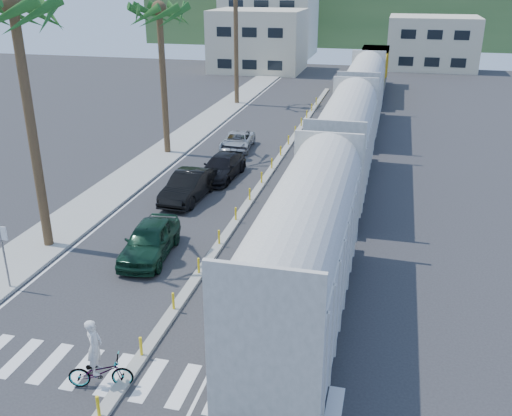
{
  "coord_description": "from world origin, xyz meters",
  "views": [
    {
      "loc": [
        7.65,
        -15.78,
        12.21
      ],
      "look_at": [
        1.73,
        8.45,
        2.0
      ],
      "focal_mm": 40.0,
      "sensor_mm": 36.0,
      "label": 1
    }
  ],
  "objects_px": {
    "car_second": "(188,186)",
    "cyclist": "(99,366)",
    "street_sign": "(3,247)",
    "car_lead": "(150,240)"
  },
  "relations": [
    {
      "from": "street_sign",
      "to": "car_second",
      "type": "distance_m",
      "value": 12.2
    },
    {
      "from": "street_sign",
      "to": "car_lead",
      "type": "height_order",
      "value": "street_sign"
    },
    {
      "from": "cyclist",
      "to": "street_sign",
      "type": "bearing_deg",
      "value": 39.78
    },
    {
      "from": "car_second",
      "to": "cyclist",
      "type": "distance_m",
      "value": 16.44
    },
    {
      "from": "street_sign",
      "to": "car_second",
      "type": "relative_size",
      "value": 0.58
    },
    {
      "from": "car_lead",
      "to": "car_second",
      "type": "xyz_separation_m",
      "value": [
        -0.77,
        7.33,
        0.0
      ]
    },
    {
      "from": "street_sign",
      "to": "car_second",
      "type": "height_order",
      "value": "street_sign"
    },
    {
      "from": "car_second",
      "to": "cyclist",
      "type": "height_order",
      "value": "cyclist"
    },
    {
      "from": "car_second",
      "to": "street_sign",
      "type": "bearing_deg",
      "value": -104.4
    },
    {
      "from": "car_second",
      "to": "car_lead",
      "type": "bearing_deg",
      "value": -80.54
    }
  ]
}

